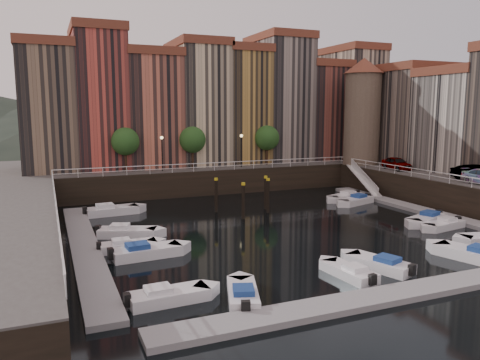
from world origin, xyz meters
name	(u,v)px	position (x,y,z in m)	size (l,w,h in m)	color
ground	(274,225)	(0.00, 0.00, 0.00)	(200.00, 200.00, 0.00)	black
quay_far	(191,173)	(0.00, 26.00, 1.50)	(80.00, 20.00, 3.00)	black
dock_left	(84,247)	(-16.20, -1.00, 0.17)	(2.00, 28.00, 0.35)	gray
dock_right	(424,211)	(16.20, -1.00, 0.17)	(2.00, 28.00, 0.35)	gray
dock_near	(412,291)	(0.00, -17.00, 0.17)	(30.00, 2.00, 0.35)	gray
mountains	(116,117)	(1.72, 110.00, 7.92)	(145.00, 100.00, 18.00)	#2D382D
far_terrace	(219,104)	(3.31, 23.50, 10.95)	(48.70, 10.30, 17.50)	#7C654F
right_terrace	(467,115)	(26.50, 3.80, 9.56)	(9.30, 24.30, 14.00)	#736457
corner_tower	(362,110)	(20.00, 14.50, 10.19)	(5.20, 5.20, 13.80)	#6B5B4C
promenade_trees	(198,140)	(-1.33, 18.20, 6.58)	(21.20, 3.20, 5.20)	black
street_lamps	(203,146)	(-1.00, 17.20, 5.90)	(10.36, 0.36, 4.18)	black
railings	(252,176)	(0.00, 4.88, 3.79)	(36.08, 34.04, 0.52)	white
gangway	(363,178)	(17.10, 10.00, 1.92)	(2.78, 8.32, 3.73)	white
mooring_pilings	(248,197)	(-0.14, 5.49, 1.65)	(5.55, 4.18, 3.78)	black
boat_left_0	(167,296)	(-12.89, -12.89, 0.35)	(4.57, 1.86, 1.04)	white
boat_left_1	(145,252)	(-12.44, -4.71, 0.39)	(5.12, 2.19, 1.16)	white
boat_left_2	(127,246)	(-13.33, -2.58, 0.33)	(4.27, 1.59, 0.98)	white
boat_left_3	(126,232)	(-12.80, 1.26, 0.37)	(4.91, 3.31, 1.11)	white
boat_left_4	(111,211)	(-12.90, 9.99, 0.41)	(5.33, 2.33, 1.21)	white
boat_right_1	(444,225)	(13.07, -6.63, 0.34)	(4.45, 2.24, 1.00)	white
boat_right_2	(427,219)	(13.10, -4.65, 0.38)	(4.99, 3.21, 1.12)	white
boat_right_3	(356,201)	(12.59, 5.19, 0.37)	(4.88, 3.08, 1.10)	white
boat_right_4	(345,197)	(12.77, 7.43, 0.37)	(4.86, 3.04, 1.09)	white
boat_near_0	(243,294)	(-9.04, -14.19, 0.33)	(2.80, 4.42, 0.99)	white
boat_near_1	(350,272)	(-1.60, -13.43, 0.32)	(1.89, 4.25, 0.96)	white
boat_near_2	(381,264)	(1.07, -13.04, 0.36)	(3.01, 4.70, 1.06)	white
boat_near_3	(474,255)	(8.18, -14.01, 0.40)	(3.21, 5.31, 1.19)	white
car_a	(397,164)	(20.16, 7.73, 3.76)	(1.79, 4.46, 1.52)	gray
car_b	(476,174)	(21.28, -2.46, 3.79)	(1.68, 4.82, 1.59)	gray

